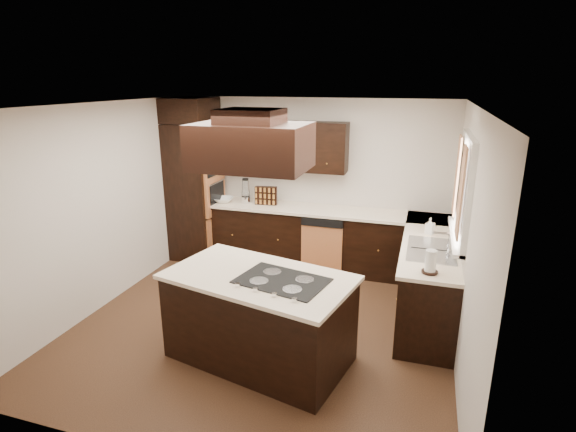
% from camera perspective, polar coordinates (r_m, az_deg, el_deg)
% --- Properties ---
extents(floor, '(4.20, 4.20, 0.02)m').
position_cam_1_polar(floor, '(5.47, -2.94, -13.41)').
color(floor, brown).
rests_on(floor, ground).
extents(ceiling, '(4.20, 4.20, 0.02)m').
position_cam_1_polar(ceiling, '(4.72, -3.41, 13.99)').
color(ceiling, white).
rests_on(ceiling, ground).
extents(wall_back, '(4.20, 0.02, 2.50)m').
position_cam_1_polar(wall_back, '(6.90, 2.92, 4.38)').
color(wall_back, beige).
rests_on(wall_back, ground).
extents(wall_front, '(4.20, 0.02, 2.50)m').
position_cam_1_polar(wall_front, '(3.21, -16.56, -11.75)').
color(wall_front, beige).
rests_on(wall_front, ground).
extents(wall_left, '(0.02, 4.20, 2.50)m').
position_cam_1_polar(wall_left, '(5.99, -22.45, 1.14)').
color(wall_left, beige).
rests_on(wall_left, ground).
extents(wall_right, '(0.02, 4.20, 2.50)m').
position_cam_1_polar(wall_right, '(4.69, 21.85, -3.01)').
color(wall_right, beige).
rests_on(wall_right, ground).
extents(oven_column, '(0.65, 0.75, 2.12)m').
position_cam_1_polar(oven_column, '(7.22, -11.72, 3.06)').
color(oven_column, black).
rests_on(oven_column, floor).
extents(wall_oven_face, '(0.05, 0.62, 0.78)m').
position_cam_1_polar(wall_oven_face, '(7.04, -9.25, 3.36)').
color(wall_oven_face, '#D07A45').
rests_on(wall_oven_face, oven_column).
extents(base_cabinets_back, '(2.93, 0.60, 0.88)m').
position_cam_1_polar(base_cabinets_back, '(6.83, 2.46, -2.83)').
color(base_cabinets_back, black).
rests_on(base_cabinets_back, floor).
extents(base_cabinets_right, '(0.60, 2.40, 0.88)m').
position_cam_1_polar(base_cabinets_right, '(5.80, 17.32, -7.35)').
color(base_cabinets_right, black).
rests_on(base_cabinets_right, floor).
extents(countertop_back, '(2.93, 0.63, 0.04)m').
position_cam_1_polar(countertop_back, '(6.67, 2.48, 0.84)').
color(countertop_back, '#FFEACC').
rests_on(countertop_back, base_cabinets_back).
extents(countertop_right, '(0.63, 2.40, 0.04)m').
position_cam_1_polar(countertop_right, '(5.63, 17.57, -3.06)').
color(countertop_right, '#FFEACC').
rests_on(countertop_right, base_cabinets_right).
extents(upper_cabinets, '(2.00, 0.34, 0.72)m').
position_cam_1_polar(upper_cabinets, '(6.75, -0.97, 8.95)').
color(upper_cabinets, black).
rests_on(upper_cabinets, wall_back).
extents(dishwasher_front, '(0.60, 0.05, 0.72)m').
position_cam_1_polar(dishwasher_front, '(6.51, 4.29, -4.29)').
color(dishwasher_front, '#D07A45').
rests_on(dishwasher_front, floor).
extents(window_frame, '(0.06, 1.32, 1.12)m').
position_cam_1_polar(window_frame, '(5.11, 21.49, 3.30)').
color(window_frame, white).
rests_on(window_frame, wall_right).
extents(window_pane, '(0.00, 1.20, 1.00)m').
position_cam_1_polar(window_pane, '(5.11, 21.80, 3.27)').
color(window_pane, white).
rests_on(window_pane, wall_right).
extents(curtain_left, '(0.02, 0.34, 0.90)m').
position_cam_1_polar(curtain_left, '(4.68, 21.13, 2.80)').
color(curtain_left, beige).
rests_on(curtain_left, wall_right).
extents(curtain_right, '(0.02, 0.34, 0.90)m').
position_cam_1_polar(curtain_right, '(5.50, 20.66, 4.84)').
color(curtain_right, beige).
rests_on(curtain_right, wall_right).
extents(sink_rim, '(0.52, 0.84, 0.01)m').
position_cam_1_polar(sink_rim, '(5.30, 17.74, -4.09)').
color(sink_rim, silver).
rests_on(sink_rim, countertop_right).
extents(island, '(1.91, 1.31, 0.88)m').
position_cam_1_polar(island, '(4.65, -3.65, -12.93)').
color(island, black).
rests_on(island, floor).
extents(island_top, '(1.99, 1.38, 0.04)m').
position_cam_1_polar(island_top, '(4.44, -3.76, -7.78)').
color(island_top, '#FFEACC').
rests_on(island_top, island).
extents(cooktop, '(0.93, 0.72, 0.01)m').
position_cam_1_polar(cooktop, '(4.30, -0.78, -8.21)').
color(cooktop, black).
rests_on(cooktop, island_top).
extents(range_hood, '(1.05, 0.72, 0.42)m').
position_cam_1_polar(range_hood, '(4.21, -4.69, 8.80)').
color(range_hood, black).
rests_on(range_hood, ceiling).
extents(hood_duct, '(0.55, 0.50, 0.13)m').
position_cam_1_polar(hood_duct, '(4.18, -4.78, 12.53)').
color(hood_duct, black).
rests_on(hood_duct, ceiling).
extents(blender_base, '(0.15, 0.15, 0.10)m').
position_cam_1_polar(blender_base, '(6.97, -5.37, 2.08)').
color(blender_base, silver).
rests_on(blender_base, countertop_back).
extents(blender_pitcher, '(0.13, 0.13, 0.26)m').
position_cam_1_polar(blender_pitcher, '(6.92, -5.41, 3.52)').
color(blender_pitcher, silver).
rests_on(blender_pitcher, blender_base).
extents(spice_rack, '(0.34, 0.13, 0.28)m').
position_cam_1_polar(spice_rack, '(6.83, -2.81, 2.61)').
color(spice_rack, black).
rests_on(spice_rack, countertop_back).
extents(mixing_bowl, '(0.35, 0.35, 0.07)m').
position_cam_1_polar(mixing_bowl, '(7.05, -8.19, 2.05)').
color(mixing_bowl, white).
rests_on(mixing_bowl, countertop_back).
extents(soap_bottle, '(0.12, 0.12, 0.21)m').
position_cam_1_polar(soap_bottle, '(5.80, 17.58, -1.20)').
color(soap_bottle, white).
rests_on(soap_bottle, countertop_right).
extents(paper_towel, '(0.12, 0.12, 0.24)m').
position_cam_1_polar(paper_towel, '(4.64, 17.65, -5.57)').
color(paper_towel, white).
rests_on(paper_towel, countertop_right).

